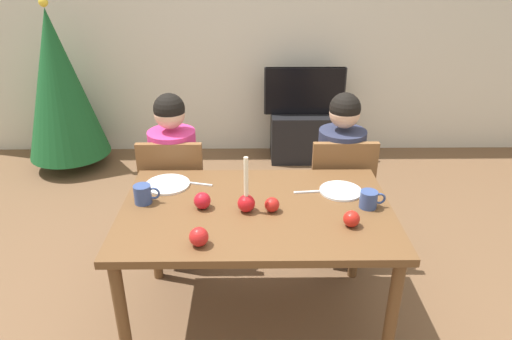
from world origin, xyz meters
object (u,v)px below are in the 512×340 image
object	(u,v)px
chair_left	(175,193)
candle_centerpiece	(246,200)
person_right_child	(339,182)
chair_right	(339,192)
mug_right	(369,199)
apple_far_edge	(202,200)
plate_right	(341,191)
plate_left	(168,184)
apple_near_candle	(352,219)
apple_by_right_mug	(272,205)
christmas_tree	(59,85)
tv_stand	(303,136)
person_left_child	(175,183)
mug_left	(143,194)
tv	(305,91)
dining_table	(256,221)
apple_by_left_plate	(199,237)

from	to	relation	value
chair_left	candle_centerpiece	size ratio (longest dim) A/B	3.00
person_right_child	chair_right	bearing A→B (deg)	-90.00
mug_right	apple_far_edge	distance (m)	0.86
plate_right	mug_right	xyz separation A→B (m)	(0.11, -0.17, 0.04)
plate_left	plate_right	xyz separation A→B (m)	(0.96, -0.09, 0.00)
plate_right	apple_near_candle	xyz separation A→B (m)	(-0.01, -0.35, 0.03)
chair_right	person_right_child	bearing A→B (deg)	90.00
mug_right	apple_by_right_mug	world-z (taller)	mug_right
plate_right	apple_by_right_mug	distance (m)	0.44
apple_near_candle	apple_far_edge	size ratio (longest dim) A/B	0.92
plate_right	apple_far_edge	size ratio (longest dim) A/B	2.64
plate_left	apple_near_candle	bearing A→B (deg)	-24.48
chair_right	mug_right	bearing A→B (deg)	-87.38
plate_right	christmas_tree	bearing A→B (deg)	139.15
tv_stand	mug_right	distance (m)	2.37
chair_left	tv_stand	xyz separation A→B (m)	(1.02, 1.69, -0.27)
person_left_child	person_right_child	distance (m)	1.08
mug_left	apple_far_edge	bearing A→B (deg)	-10.38
tv_stand	plate_right	bearing A→B (deg)	-90.87
person_left_child	tv	size ratio (longest dim) A/B	1.48
chair_left	dining_table	bearing A→B (deg)	-49.16
dining_table	apple_by_left_plate	size ratio (longest dim) A/B	15.79
person_left_child	tv_stand	bearing A→B (deg)	58.36
plate_right	mug_right	world-z (taller)	mug_right
mug_right	apple_by_right_mug	bearing A→B (deg)	-176.04
person_right_child	christmas_tree	world-z (taller)	christmas_tree
plate_right	mug_left	distance (m)	1.06
apple_by_right_mug	person_right_child	bearing A→B (deg)	55.03
dining_table	apple_by_left_plate	bearing A→B (deg)	-128.52
dining_table	chair_right	bearing A→B (deg)	47.81
dining_table	mug_right	distance (m)	0.59
apple_by_left_plate	mug_right	bearing A→B (deg)	21.31
person_right_child	plate_left	xyz separation A→B (m)	(-1.05, -0.38, 0.19)
person_right_child	candle_centerpiece	bearing A→B (deg)	-131.84
dining_table	tv	bearing A→B (deg)	77.79
candle_centerpiece	mug_left	bearing A→B (deg)	170.18
chair_left	plate_left	bearing A→B (deg)	-85.77
dining_table	apple_far_edge	size ratio (longest dim) A/B	16.01
person_left_child	tv	world-z (taller)	person_left_child
chair_right	mug_right	world-z (taller)	chair_right
tv	mug_left	size ratio (longest dim) A/B	5.75
tv_stand	plate_left	xyz separation A→B (m)	(-1.00, -2.04, 0.52)
chair_left	plate_left	world-z (taller)	chair_left
apple_far_edge	chair_left	bearing A→B (deg)	112.30
christmas_tree	apple_near_candle	distance (m)	3.22
mug_left	apple_by_right_mug	xyz separation A→B (m)	(0.67, -0.10, -0.01)
apple_near_candle	apple_far_edge	xyz separation A→B (m)	(-0.73, 0.18, 0.00)
apple_far_edge	person_right_child	bearing A→B (deg)	37.56
chair_left	christmas_tree	xyz separation A→B (m)	(-1.27, 1.52, 0.31)
plate_left	mug_left	world-z (taller)	mug_left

